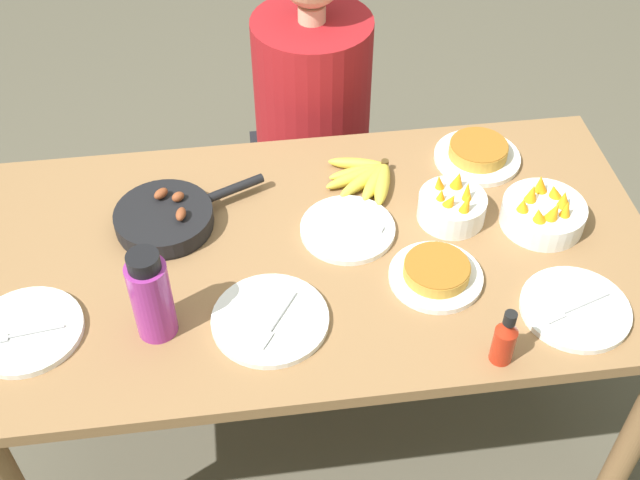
{
  "coord_description": "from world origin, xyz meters",
  "views": [
    {
      "loc": [
        -0.18,
        -1.36,
        2.16
      ],
      "look_at": [
        0.0,
        0.0,
        0.79
      ],
      "focal_mm": 45.0,
      "sensor_mm": 36.0,
      "label": 1
    }
  ],
  "objects_px": {
    "empty_plate_near_front": "(270,320)",
    "person_figure": "(313,151)",
    "empty_plate_far_right": "(348,229)",
    "empty_plate_mid_edge": "(27,331)",
    "fruit_bowl_citrus": "(452,206)",
    "frittata_plate_center": "(436,273)",
    "fruit_bowl_mango": "(543,212)",
    "water_bottle": "(151,296)",
    "banana_bunch": "(367,177)",
    "frittata_plate_side": "(478,154)",
    "hot_sauce_bottle": "(505,339)",
    "skillet": "(166,218)",
    "empty_plate_far_left": "(575,309)"
  },
  "relations": [
    {
      "from": "empty_plate_near_front",
      "to": "person_figure",
      "type": "bearing_deg",
      "value": 77.06
    },
    {
      "from": "empty_plate_far_right",
      "to": "empty_plate_mid_edge",
      "type": "height_order",
      "value": "same"
    },
    {
      "from": "fruit_bowl_citrus",
      "to": "person_figure",
      "type": "bearing_deg",
      "value": 113.09
    },
    {
      "from": "frittata_plate_center",
      "to": "fruit_bowl_citrus",
      "type": "height_order",
      "value": "fruit_bowl_citrus"
    },
    {
      "from": "fruit_bowl_mango",
      "to": "water_bottle",
      "type": "height_order",
      "value": "water_bottle"
    },
    {
      "from": "banana_bunch",
      "to": "fruit_bowl_mango",
      "type": "distance_m",
      "value": 0.46
    },
    {
      "from": "empty_plate_far_right",
      "to": "fruit_bowl_citrus",
      "type": "distance_m",
      "value": 0.27
    },
    {
      "from": "frittata_plate_side",
      "to": "fruit_bowl_citrus",
      "type": "xyz_separation_m",
      "value": [
        -0.13,
        -0.21,
        0.02
      ]
    },
    {
      "from": "empty_plate_far_right",
      "to": "person_figure",
      "type": "bearing_deg",
      "value": 90.5
    },
    {
      "from": "frittata_plate_side",
      "to": "hot_sauce_bottle",
      "type": "bearing_deg",
      "value": -101.21
    },
    {
      "from": "frittata_plate_center",
      "to": "person_figure",
      "type": "bearing_deg",
      "value": 102.45
    },
    {
      "from": "skillet",
      "to": "frittata_plate_side",
      "type": "relative_size",
      "value": 1.63
    },
    {
      "from": "fruit_bowl_mango",
      "to": "empty_plate_far_left",
      "type": "bearing_deg",
      "value": -93.25
    },
    {
      "from": "empty_plate_far_right",
      "to": "fruit_bowl_mango",
      "type": "relative_size",
      "value": 1.14
    },
    {
      "from": "frittata_plate_center",
      "to": "empty_plate_far_left",
      "type": "xyz_separation_m",
      "value": [
        0.29,
        -0.14,
        -0.01
      ]
    },
    {
      "from": "hot_sauce_bottle",
      "to": "person_figure",
      "type": "distance_m",
      "value": 1.17
    },
    {
      "from": "skillet",
      "to": "empty_plate_far_left",
      "type": "distance_m",
      "value": 1.0
    },
    {
      "from": "empty_plate_near_front",
      "to": "empty_plate_far_left",
      "type": "height_order",
      "value": "same"
    },
    {
      "from": "skillet",
      "to": "person_figure",
      "type": "height_order",
      "value": "person_figure"
    },
    {
      "from": "empty_plate_far_right",
      "to": "hot_sauce_bottle",
      "type": "distance_m",
      "value": 0.51
    },
    {
      "from": "frittata_plate_center",
      "to": "person_figure",
      "type": "relative_size",
      "value": 0.18
    },
    {
      "from": "empty_plate_near_front",
      "to": "empty_plate_far_left",
      "type": "distance_m",
      "value": 0.69
    },
    {
      "from": "banana_bunch",
      "to": "empty_plate_near_front",
      "type": "relative_size",
      "value": 0.8
    },
    {
      "from": "water_bottle",
      "to": "person_figure",
      "type": "distance_m",
      "value": 1.09
    },
    {
      "from": "empty_plate_far_right",
      "to": "frittata_plate_center",
      "type": "bearing_deg",
      "value": -45.77
    },
    {
      "from": "skillet",
      "to": "frittata_plate_center",
      "type": "bearing_deg",
      "value": -46.8
    },
    {
      "from": "frittata_plate_side",
      "to": "hot_sauce_bottle",
      "type": "relative_size",
      "value": 1.58
    },
    {
      "from": "frittata_plate_center",
      "to": "empty_plate_mid_edge",
      "type": "xyz_separation_m",
      "value": [
        -0.94,
        -0.04,
        -0.01
      ]
    },
    {
      "from": "skillet",
      "to": "hot_sauce_bottle",
      "type": "bearing_deg",
      "value": -59.38
    },
    {
      "from": "frittata_plate_center",
      "to": "hot_sauce_bottle",
      "type": "xyz_separation_m",
      "value": [
        0.08,
        -0.24,
        0.04
      ]
    },
    {
      "from": "skillet",
      "to": "frittata_plate_side",
      "type": "xyz_separation_m",
      "value": [
        0.84,
        0.15,
        -0.0
      ]
    },
    {
      "from": "water_bottle",
      "to": "hot_sauce_bottle",
      "type": "relative_size",
      "value": 1.58
    },
    {
      "from": "fruit_bowl_mango",
      "to": "fruit_bowl_citrus",
      "type": "height_order",
      "value": "fruit_bowl_citrus"
    },
    {
      "from": "empty_plate_far_left",
      "to": "empty_plate_mid_edge",
      "type": "bearing_deg",
      "value": 175.42
    },
    {
      "from": "hot_sauce_bottle",
      "to": "frittata_plate_side",
      "type": "bearing_deg",
      "value": 78.79
    },
    {
      "from": "skillet",
      "to": "person_figure",
      "type": "relative_size",
      "value": 0.32
    },
    {
      "from": "frittata_plate_side",
      "to": "fruit_bowl_mango",
      "type": "bearing_deg",
      "value": -70.93
    },
    {
      "from": "empty_plate_near_front",
      "to": "empty_plate_far_right",
      "type": "xyz_separation_m",
      "value": [
        0.22,
        0.26,
        0.0
      ]
    },
    {
      "from": "skillet",
      "to": "fruit_bowl_citrus",
      "type": "bearing_deg",
      "value": -28.93
    },
    {
      "from": "banana_bunch",
      "to": "fruit_bowl_citrus",
      "type": "height_order",
      "value": "fruit_bowl_citrus"
    },
    {
      "from": "frittata_plate_side",
      "to": "empty_plate_far_right",
      "type": "relative_size",
      "value": 0.99
    },
    {
      "from": "empty_plate_near_front",
      "to": "fruit_bowl_citrus",
      "type": "xyz_separation_m",
      "value": [
        0.48,
        0.28,
        0.03
      ]
    },
    {
      "from": "water_bottle",
      "to": "empty_plate_far_right",
      "type": "bearing_deg",
      "value": 28.15
    },
    {
      "from": "frittata_plate_center",
      "to": "hot_sauce_bottle",
      "type": "bearing_deg",
      "value": -70.77
    },
    {
      "from": "fruit_bowl_mango",
      "to": "water_bottle",
      "type": "relative_size",
      "value": 0.88
    },
    {
      "from": "empty_plate_near_front",
      "to": "hot_sauce_bottle",
      "type": "bearing_deg",
      "value": -18.86
    },
    {
      "from": "empty_plate_near_front",
      "to": "hot_sauce_bottle",
      "type": "xyz_separation_m",
      "value": [
        0.48,
        -0.16,
        0.06
      ]
    },
    {
      "from": "empty_plate_far_left",
      "to": "empty_plate_mid_edge",
      "type": "distance_m",
      "value": 1.23
    },
    {
      "from": "empty_plate_mid_edge",
      "to": "water_bottle",
      "type": "xyz_separation_m",
      "value": [
        0.29,
        -0.02,
        0.1
      ]
    },
    {
      "from": "empty_plate_mid_edge",
      "to": "water_bottle",
      "type": "distance_m",
      "value": 0.31
    }
  ]
}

